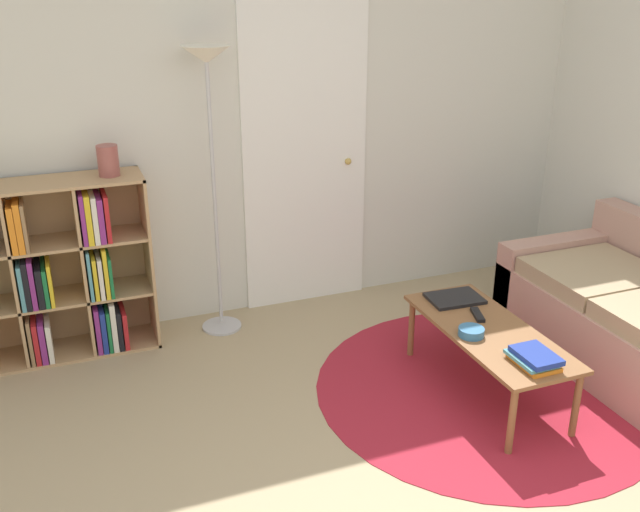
{
  "coord_description": "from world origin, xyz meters",
  "views": [
    {
      "loc": [
        -1.36,
        -1.51,
        2.18
      ],
      "look_at": [
        -0.18,
        1.54,
        0.85
      ],
      "focal_mm": 40.0,
      "sensor_mm": 36.0,
      "label": 1
    }
  ],
  "objects_px": {
    "laptop": "(455,298)",
    "bowl": "(471,332)",
    "bookshelf": "(45,274)",
    "floor_lamp": "(209,98)",
    "vase_on_shelf": "(108,161)",
    "coffee_table": "(489,336)"
  },
  "relations": [
    {
      "from": "laptop",
      "to": "bowl",
      "type": "height_order",
      "value": "bowl"
    },
    {
      "from": "laptop",
      "to": "bowl",
      "type": "relative_size",
      "value": 2.34
    },
    {
      "from": "bookshelf",
      "to": "bowl",
      "type": "relative_size",
      "value": 8.53
    },
    {
      "from": "floor_lamp",
      "to": "vase_on_shelf",
      "type": "distance_m",
      "value": 0.67
    },
    {
      "from": "bookshelf",
      "to": "coffee_table",
      "type": "relative_size",
      "value": 1.06
    },
    {
      "from": "floor_lamp",
      "to": "bowl",
      "type": "relative_size",
      "value": 13.07
    },
    {
      "from": "floor_lamp",
      "to": "coffee_table",
      "type": "relative_size",
      "value": 1.63
    },
    {
      "from": "bookshelf",
      "to": "vase_on_shelf",
      "type": "relative_size",
      "value": 6.56
    },
    {
      "from": "floor_lamp",
      "to": "vase_on_shelf",
      "type": "xyz_separation_m",
      "value": [
        -0.59,
        0.03,
        -0.32
      ]
    },
    {
      "from": "coffee_table",
      "to": "bowl",
      "type": "height_order",
      "value": "bowl"
    },
    {
      "from": "coffee_table",
      "to": "bowl",
      "type": "xyz_separation_m",
      "value": [
        -0.13,
        -0.03,
        0.06
      ]
    },
    {
      "from": "coffee_table",
      "to": "vase_on_shelf",
      "type": "xyz_separation_m",
      "value": [
        -1.76,
        1.3,
        0.81
      ]
    },
    {
      "from": "floor_lamp",
      "to": "bowl",
      "type": "xyz_separation_m",
      "value": [
        1.03,
        -1.29,
        -1.07
      ]
    },
    {
      "from": "bookshelf",
      "to": "floor_lamp",
      "type": "distance_m",
      "value": 1.4
    },
    {
      "from": "laptop",
      "to": "vase_on_shelf",
      "type": "xyz_separation_m",
      "value": [
        -1.77,
        0.92,
        0.76
      ]
    },
    {
      "from": "laptop",
      "to": "vase_on_shelf",
      "type": "bearing_deg",
      "value": 152.55
    },
    {
      "from": "floor_lamp",
      "to": "laptop",
      "type": "height_order",
      "value": "floor_lamp"
    },
    {
      "from": "laptop",
      "to": "vase_on_shelf",
      "type": "relative_size",
      "value": 1.8
    },
    {
      "from": "bowl",
      "to": "vase_on_shelf",
      "type": "bearing_deg",
      "value": 140.78
    },
    {
      "from": "floor_lamp",
      "to": "laptop",
      "type": "bearing_deg",
      "value": -36.89
    },
    {
      "from": "coffee_table",
      "to": "bookshelf",
      "type": "bearing_deg",
      "value": 149.11
    },
    {
      "from": "laptop",
      "to": "vase_on_shelf",
      "type": "height_order",
      "value": "vase_on_shelf"
    }
  ]
}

